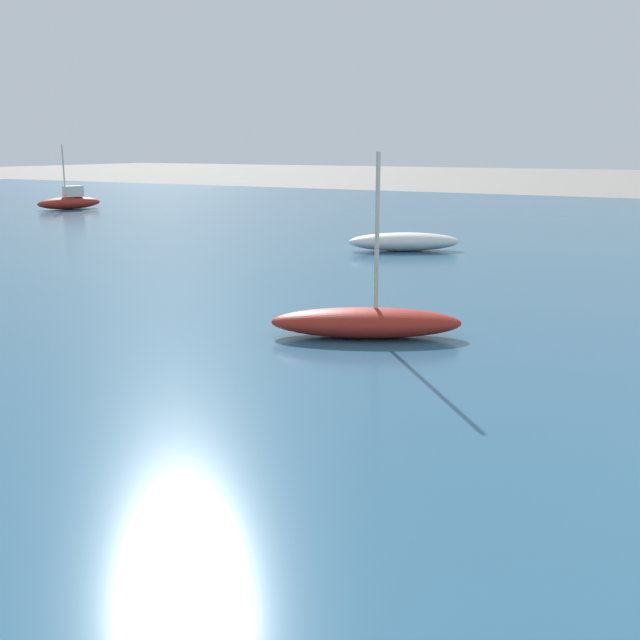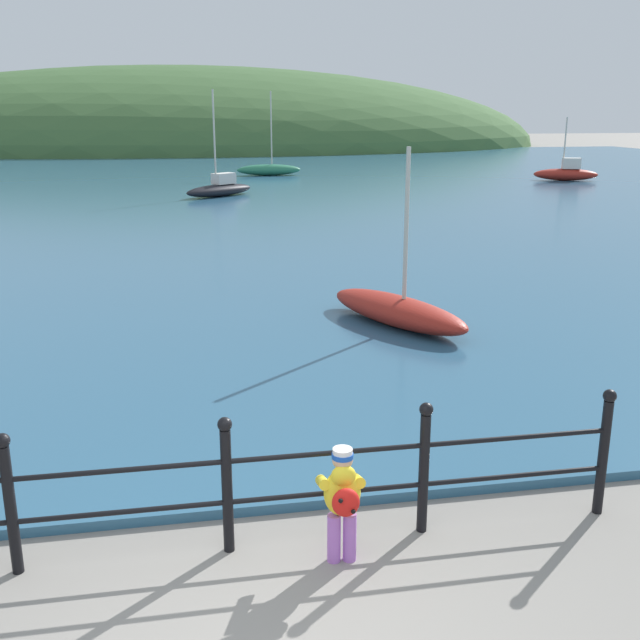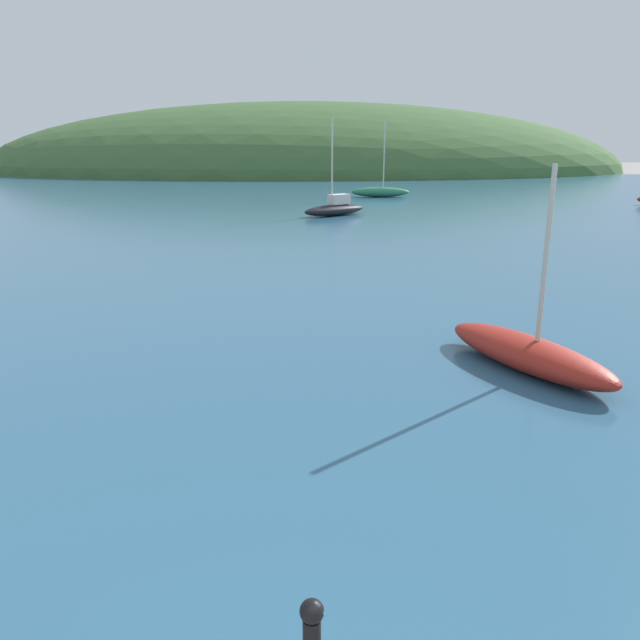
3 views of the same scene
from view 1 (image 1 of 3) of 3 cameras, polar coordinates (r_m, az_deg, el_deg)
The scene contains 3 objects.
boat_nearest_quay at distance 38.61m, azimuth -18.53°, elevation 8.56°, with size 3.24×2.01×3.06m.
boat_mid_harbor at distance 22.07m, azimuth 6.43°, elevation 5.95°, with size 2.51×3.26×0.53m.
boat_far_left at distance 11.99m, azimuth 3.54°, elevation -0.13°, with size 2.15×3.11×2.91m.
Camera 1 is at (-7.44, 2.49, 3.10)m, focal length 42.00 mm.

